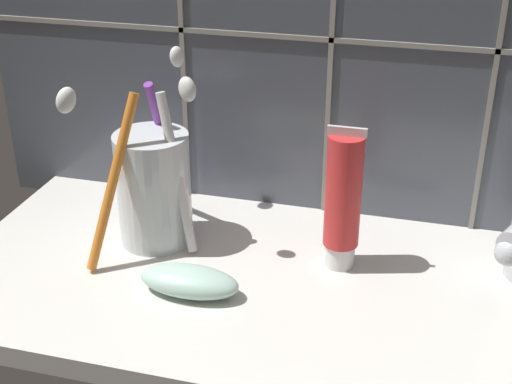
% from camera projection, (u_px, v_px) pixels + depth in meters
% --- Properties ---
extents(sink_counter, '(0.61, 0.30, 0.02)m').
position_uv_depth(sink_counter, '(278.00, 289.00, 0.65)').
color(sink_counter, silver).
rests_on(sink_counter, ground).
extents(toothbrush_cup, '(0.11, 0.17, 0.18)m').
position_uv_depth(toothbrush_cup, '(154.00, 185.00, 0.68)').
color(toothbrush_cup, silver).
rests_on(toothbrush_cup, sink_counter).
extents(toothpaste_tube, '(0.03, 0.03, 0.14)m').
position_uv_depth(toothpaste_tube, '(343.00, 200.00, 0.64)').
color(toothpaste_tube, white).
rests_on(toothpaste_tube, sink_counter).
extents(soap_bar, '(0.09, 0.04, 0.03)m').
position_uv_depth(soap_bar, '(189.00, 281.00, 0.62)').
color(soap_bar, silver).
rests_on(soap_bar, sink_counter).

